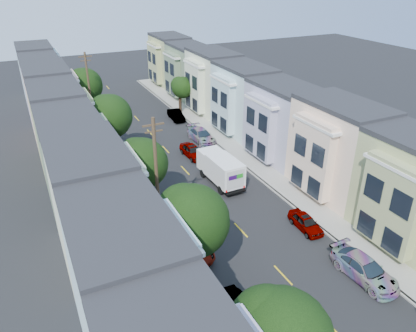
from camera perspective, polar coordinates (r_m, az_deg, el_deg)
ground at (r=33.94m, az=4.65°, el=-8.99°), size 160.00×160.00×0.00m
road_slab at (r=45.69m, az=-4.68°, el=0.93°), size 12.00×70.00×0.02m
curb_left at (r=44.15m, az=-12.02°, el=-0.46°), size 0.30×70.00×0.15m
curb_right at (r=47.90m, az=2.08°, el=2.35°), size 0.30×70.00×0.15m
sidewalk_left at (r=43.92m, az=-13.65°, el=-0.79°), size 2.60×70.00×0.15m
sidewalk_right at (r=48.47m, az=3.45°, el=2.61°), size 2.60×70.00×0.15m
centerline at (r=45.70m, az=-4.68°, el=0.92°), size 0.12×70.00×0.01m
townhouse_row_left at (r=43.52m, az=-18.49°, el=-1.84°), size 5.00×70.00×8.50m
townhouse_row_right at (r=50.31m, az=7.25°, el=3.27°), size 5.00×70.00×8.50m
tree_b at (r=25.23m, az=-2.44°, el=-7.84°), size 4.70×4.70×7.80m
tree_c at (r=34.32m, az=-9.41°, el=0.28°), size 4.41×4.41×6.92m
tree_d at (r=44.21m, az=-13.73°, el=6.76°), size 4.70×4.70×7.66m
tree_e at (r=58.07m, az=-17.01°, el=10.76°), size 4.70×4.70×7.40m
tree_far_r at (r=59.62m, az=-3.74°, el=10.92°), size 3.10×3.10×5.30m
utility_pole_near at (r=30.57m, az=-7.20°, el=-2.05°), size 1.60×0.26×10.00m
utility_pole_far at (r=54.29m, az=-16.29°, el=9.94°), size 1.60×0.26×10.00m
fedex_truck at (r=40.00m, az=1.75°, el=-0.32°), size 2.33×6.05×2.90m
lead_sedan at (r=45.96m, az=-2.23°, el=2.11°), size 1.90×4.39×1.40m
parked_left_b at (r=26.16m, az=4.33°, el=-20.01°), size 1.61×4.27×1.41m
parked_left_c at (r=31.10m, az=-2.46°, el=-11.18°), size 2.59×4.89×1.31m
parked_left_d at (r=41.87m, az=-9.67°, el=-0.94°), size 1.64×3.88×1.26m
parked_right_a at (r=30.88m, az=21.14°, el=-13.39°), size 2.40×5.14×1.51m
parked_right_b at (r=34.59m, az=13.57°, el=-7.73°), size 1.63×3.89×1.24m
parked_right_c at (r=50.12m, az=-0.95°, el=4.32°), size 2.24×5.04×1.49m
parked_right_d at (r=57.50m, az=-4.51°, el=7.14°), size 1.64×4.17×1.37m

